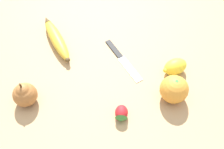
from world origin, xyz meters
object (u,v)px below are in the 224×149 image
(orange, at_px, (174,89))
(paring_knife, at_px, (122,58))
(banana, at_px, (56,39))
(lemon, at_px, (175,67))
(pear, at_px, (25,94))
(strawberry, at_px, (121,114))

(orange, bearing_deg, paring_knife, -91.68)
(banana, bearing_deg, paring_knife, -135.18)
(orange, height_order, lemon, orange)
(pear, height_order, paring_knife, pear)
(banana, relative_size, lemon, 2.46)
(banana, bearing_deg, lemon, -135.17)
(orange, bearing_deg, pear, -44.27)
(pear, xyz_separation_m, lemon, (-0.36, 0.23, -0.01))
(banana, distance_m, orange, 0.40)
(pear, bearing_deg, lemon, 147.56)
(strawberry, bearing_deg, pear, -97.32)
(pear, relative_size, lemon, 1.00)
(orange, distance_m, strawberry, 0.15)
(pear, bearing_deg, strawberry, 123.13)
(banana, xyz_separation_m, orange, (-0.09, 0.39, 0.02))
(banana, bearing_deg, orange, -148.10)
(banana, height_order, pear, pear)
(pear, bearing_deg, banana, -149.87)
(strawberry, distance_m, paring_knife, 0.20)
(banana, relative_size, paring_knife, 1.10)
(strawberry, height_order, lemon, lemon)
(lemon, relative_size, paring_knife, 0.45)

